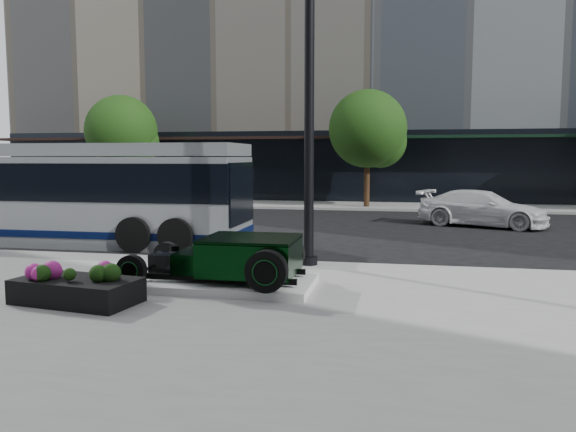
% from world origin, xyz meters
% --- Properties ---
extents(ground, '(120.00, 120.00, 0.00)m').
position_xyz_m(ground, '(0.00, 0.00, 0.00)').
color(ground, black).
rests_on(ground, ground).
extents(sidewalk_far, '(70.00, 4.00, 0.12)m').
position_xyz_m(sidewalk_far, '(0.00, 14.00, 0.06)').
color(sidewalk_far, gray).
rests_on(sidewalk_far, ground).
extents(street_trees, '(29.80, 3.80, 5.70)m').
position_xyz_m(street_trees, '(1.15, 13.07, 3.77)').
color(street_trees, black).
rests_on(street_trees, sidewalk_far).
extents(display_plinth, '(3.40, 1.80, 0.15)m').
position_xyz_m(display_plinth, '(-0.65, -4.91, 0.20)').
color(display_plinth, silver).
rests_on(display_plinth, sidewalk_near).
extents(hot_rod, '(3.22, 2.00, 0.81)m').
position_xyz_m(hot_rod, '(-0.31, -4.91, 0.70)').
color(hot_rod, black).
rests_on(hot_rod, display_plinth).
extents(info_plaque, '(0.48, 0.42, 0.31)m').
position_xyz_m(info_plaque, '(-2.21, -6.40, 0.24)').
color(info_plaque, silver).
rests_on(info_plaque, sidewalk_near).
extents(lamppost, '(0.40, 0.40, 7.28)m').
position_xyz_m(lamppost, '(0.59, -2.43, 3.48)').
color(lamppost, black).
rests_on(lamppost, sidewalk_near).
extents(flower_planter, '(2.17, 1.31, 0.66)m').
position_xyz_m(flower_planter, '(-2.68, -6.51, 0.36)').
color(flower_planter, black).
rests_on(flower_planter, sidewalk_near).
extents(transit_bus, '(12.12, 2.88, 2.92)m').
position_xyz_m(transit_bus, '(-7.76, 0.25, 1.49)').
color(transit_bus, '#A2A7AB').
rests_on(transit_bus, ground).
extents(white_sedan, '(4.95, 3.36, 1.33)m').
position_xyz_m(white_sedan, '(5.59, 6.75, 0.67)').
color(white_sedan, white).
rests_on(white_sedan, ground).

